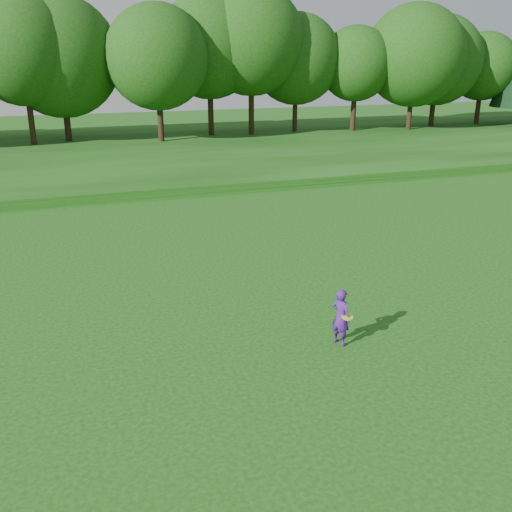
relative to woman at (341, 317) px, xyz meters
name	(u,v)px	position (x,y,z in m)	size (l,w,h in m)	color
ground	(292,382)	(-1.95, -1.34, -0.80)	(140.00, 140.00, 0.00)	#16440D
berm	(122,152)	(-1.95, 32.66, -0.50)	(130.00, 30.00, 0.60)	#16440D
walking_path	(152,196)	(-1.95, 18.66, -0.78)	(130.00, 1.60, 0.04)	gray
treeline	(108,45)	(-1.95, 36.66, 7.30)	(104.00, 7.00, 15.00)	#193D0E
woman	(341,317)	(0.00, 0.00, 0.00)	(0.58, 0.68, 1.59)	#461B7B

